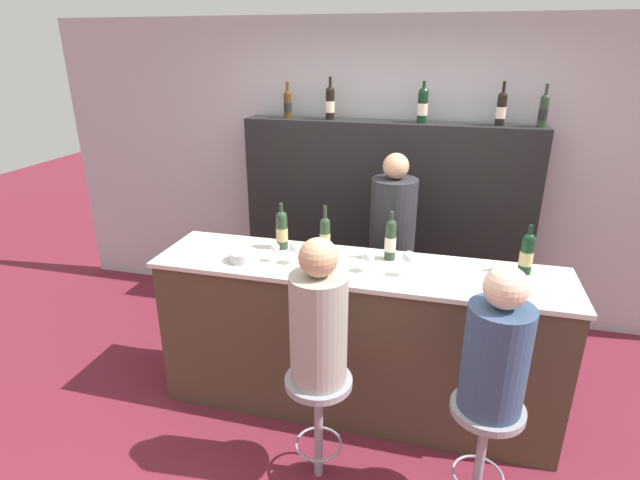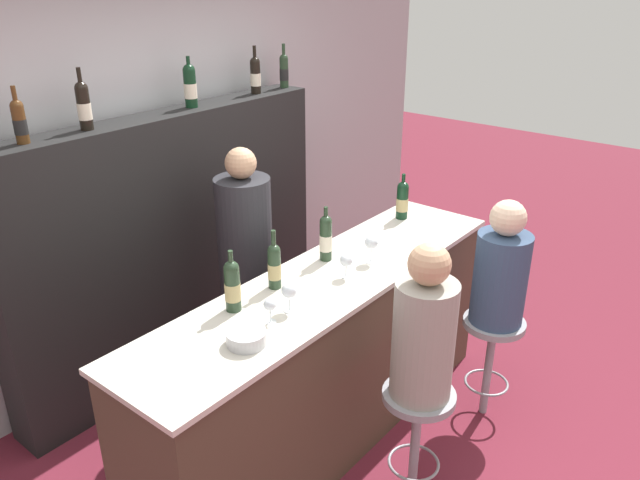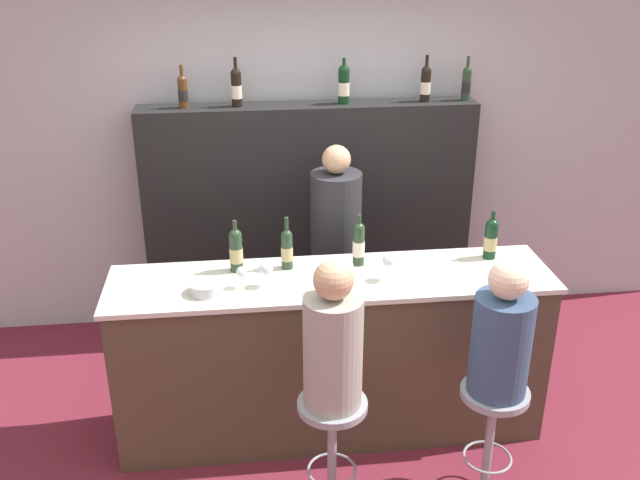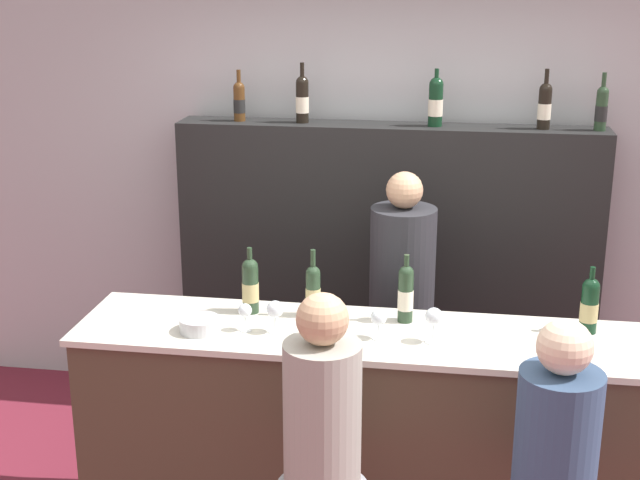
# 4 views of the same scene
# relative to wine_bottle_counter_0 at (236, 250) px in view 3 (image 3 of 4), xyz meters

# --- Properties ---
(ground_plane) EXTENTS (16.00, 16.00, 0.00)m
(ground_plane) POSITION_rel_wine_bottle_counter_0_xyz_m (0.55, -0.44, -1.21)
(ground_plane) COLOR maroon
(wall_back) EXTENTS (6.40, 0.05, 2.60)m
(wall_back) POSITION_rel_wine_bottle_counter_0_xyz_m (0.55, 1.39, 0.09)
(wall_back) COLOR #B2B2B7
(wall_back) RESTS_ON ground_plane
(bar_counter) EXTENTS (2.61, 0.61, 1.07)m
(bar_counter) POSITION_rel_wine_bottle_counter_0_xyz_m (0.55, -0.15, -0.67)
(bar_counter) COLOR #473828
(bar_counter) RESTS_ON ground_plane
(back_bar_cabinet) EXTENTS (2.44, 0.28, 1.78)m
(back_bar_cabinet) POSITION_rel_wine_bottle_counter_0_xyz_m (0.55, 1.16, -0.32)
(back_bar_cabinet) COLOR black
(back_bar_cabinet) RESTS_ON ground_plane
(wine_bottle_counter_0) EXTENTS (0.08, 0.08, 0.32)m
(wine_bottle_counter_0) POSITION_rel_wine_bottle_counter_0_xyz_m (0.00, 0.00, 0.00)
(wine_bottle_counter_0) COLOR #233823
(wine_bottle_counter_0) RESTS_ON bar_counter
(wine_bottle_counter_1) EXTENTS (0.07, 0.07, 0.33)m
(wine_bottle_counter_1) POSITION_rel_wine_bottle_counter_0_xyz_m (0.30, 0.00, -0.01)
(wine_bottle_counter_1) COLOR #233823
(wine_bottle_counter_1) RESTS_ON bar_counter
(wine_bottle_counter_2) EXTENTS (0.07, 0.07, 0.32)m
(wine_bottle_counter_2) POSITION_rel_wine_bottle_counter_0_xyz_m (0.73, -0.00, 0.00)
(wine_bottle_counter_2) COLOR #233823
(wine_bottle_counter_2) RESTS_ON bar_counter
(wine_bottle_counter_3) EXTENTS (0.08, 0.08, 0.31)m
(wine_bottle_counter_3) POSITION_rel_wine_bottle_counter_0_xyz_m (1.55, -0.00, -0.01)
(wine_bottle_counter_3) COLOR black
(wine_bottle_counter_3) RESTS_ON bar_counter
(wine_bottle_backbar_0) EXTENTS (0.07, 0.07, 0.29)m
(wine_bottle_backbar_0) POSITION_rel_wine_bottle_counter_0_xyz_m (-0.32, 1.16, 0.69)
(wine_bottle_backbar_0) COLOR #4C2D14
(wine_bottle_backbar_0) RESTS_ON back_bar_cabinet
(wine_bottle_backbar_1) EXTENTS (0.07, 0.07, 0.34)m
(wine_bottle_backbar_1) POSITION_rel_wine_bottle_counter_0_xyz_m (0.05, 1.16, 0.71)
(wine_bottle_backbar_1) COLOR black
(wine_bottle_backbar_1) RESTS_ON back_bar_cabinet
(wine_bottle_backbar_2) EXTENTS (0.08, 0.08, 0.32)m
(wine_bottle_backbar_2) POSITION_rel_wine_bottle_counter_0_xyz_m (0.80, 1.16, 0.71)
(wine_bottle_backbar_2) COLOR black
(wine_bottle_backbar_2) RESTS_ON back_bar_cabinet
(wine_bottle_backbar_3) EXTENTS (0.07, 0.07, 0.33)m
(wine_bottle_backbar_3) POSITION_rel_wine_bottle_counter_0_xyz_m (1.39, 1.16, 0.71)
(wine_bottle_backbar_3) COLOR black
(wine_bottle_backbar_3) RESTS_ON back_bar_cabinet
(wine_bottle_backbar_4) EXTENTS (0.07, 0.07, 0.31)m
(wine_bottle_backbar_4) POSITION_rel_wine_bottle_counter_0_xyz_m (1.69, 1.16, 0.70)
(wine_bottle_backbar_4) COLOR #233823
(wine_bottle_backbar_4) RESTS_ON back_bar_cabinet
(wine_glass_0) EXTENTS (0.06, 0.06, 0.13)m
(wine_glass_0) POSITION_rel_wine_bottle_counter_0_xyz_m (0.03, -0.22, -0.04)
(wine_glass_0) COLOR silver
(wine_glass_0) RESTS_ON bar_counter
(wine_glass_1) EXTENTS (0.08, 0.08, 0.15)m
(wine_glass_1) POSITION_rel_wine_bottle_counter_0_xyz_m (0.16, -0.22, -0.03)
(wine_glass_1) COLOR silver
(wine_glass_1) RESTS_ON bar_counter
(wine_glass_2) EXTENTS (0.07, 0.07, 0.14)m
(wine_glass_2) POSITION_rel_wine_bottle_counter_0_xyz_m (0.63, -0.22, -0.04)
(wine_glass_2) COLOR silver
(wine_glass_2) RESTS_ON bar_counter
(wine_glass_3) EXTENTS (0.08, 0.08, 0.16)m
(wine_glass_3) POSITION_rel_wine_bottle_counter_0_xyz_m (0.87, -0.22, -0.02)
(wine_glass_3) COLOR silver
(wine_glass_3) RESTS_ON bar_counter
(metal_bowl) EXTENTS (0.18, 0.18, 0.06)m
(metal_bowl) POSITION_rel_wine_bottle_counter_0_xyz_m (-0.17, -0.26, -0.10)
(metal_bowl) COLOR #B7B7BC
(metal_bowl) RESTS_ON bar_counter
(bar_stool_left) EXTENTS (0.37, 0.37, 0.68)m
(bar_stool_left) POSITION_rel_wine_bottle_counter_0_xyz_m (0.47, -0.80, -0.68)
(bar_stool_left) COLOR gray
(bar_stool_left) RESTS_ON ground_plane
(guest_seated_left) EXTENTS (0.30, 0.30, 0.81)m
(guest_seated_left) POSITION_rel_wine_bottle_counter_0_xyz_m (0.47, -0.80, -0.17)
(guest_seated_left) COLOR gray
(guest_seated_left) RESTS_ON bar_stool_left
(bar_stool_right) EXTENTS (0.37, 0.37, 0.68)m
(bar_stool_right) POSITION_rel_wine_bottle_counter_0_xyz_m (1.35, -0.80, -0.68)
(bar_stool_right) COLOR gray
(bar_stool_right) RESTS_ON ground_plane
(guest_seated_right) EXTENTS (0.31, 0.31, 0.76)m
(guest_seated_right) POSITION_rel_wine_bottle_counter_0_xyz_m (1.35, -0.80, -0.20)
(guest_seated_right) COLOR #334766
(guest_seated_right) RESTS_ON bar_stool_right
(bartender) EXTENTS (0.35, 0.35, 1.64)m
(bartender) POSITION_rel_wine_bottle_counter_0_xyz_m (0.68, 0.60, -0.45)
(bartender) COLOR #28282D
(bartender) RESTS_ON ground_plane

